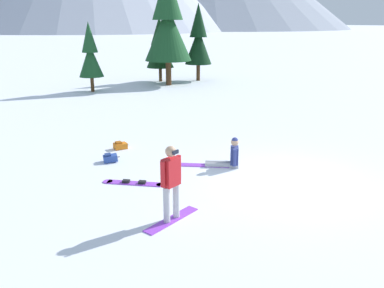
# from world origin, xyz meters

# --- Properties ---
(ground_plane) EXTENTS (800.00, 800.00, 0.00)m
(ground_plane) POSITION_xyz_m (0.00, 0.00, 0.00)
(ground_plane) COLOR white
(snowboarder_foreground) EXTENTS (1.54, 0.94, 1.77)m
(snowboarder_foreground) POSITION_xyz_m (-3.74, -0.77, 0.94)
(snowboarder_foreground) COLOR #993FD8
(snowboarder_foreground) RESTS_ON ground_plane
(snowboarder_midground) EXTENTS (1.74, 1.25, 0.95)m
(snowboarder_midground) POSITION_xyz_m (-0.79, 1.76, 0.32)
(snowboarder_midground) COLOR #B7B7BC
(snowboarder_midground) RESTS_ON ground_plane
(loose_snowboard_far_spare) EXTENTS (1.66, 1.25, 0.09)m
(loose_snowboard_far_spare) POSITION_xyz_m (-3.87, 1.67, 0.02)
(loose_snowboard_far_spare) COLOR #993FD8
(loose_snowboard_far_spare) RESTS_ON ground_plane
(backpack_orange) EXTENTS (0.54, 0.36, 0.27)m
(backpack_orange) POSITION_xyz_m (-3.35, 4.97, 0.12)
(backpack_orange) COLOR orange
(backpack_orange) RESTS_ON ground_plane
(backpack_blue) EXTENTS (0.55, 0.39, 0.28)m
(backpack_blue) POSITION_xyz_m (-4.02, 3.76, 0.13)
(backpack_blue) COLOR #2D4C9E
(backpack_blue) RESTS_ON ground_plane
(pine_tree_tall) EXTENTS (3.23, 3.23, 7.80)m
(pine_tree_tall) POSITION_xyz_m (3.80, 18.10, 4.25)
(pine_tree_tall) COLOR #472D19
(pine_tree_tall) RESTS_ON ground_plane
(pine_tree_slender) EXTENTS (1.54, 1.54, 4.35)m
(pine_tree_slender) POSITION_xyz_m (-1.68, 17.62, 2.37)
(pine_tree_slender) COLOR #472D19
(pine_tree_slender) RESTS_ON ground_plane
(pine_tree_leaning) EXTENTS (2.01, 2.01, 5.66)m
(pine_tree_leaning) POSITION_xyz_m (6.71, 19.29, 3.08)
(pine_tree_leaning) COLOR #472D19
(pine_tree_leaning) RESTS_ON ground_plane
(pine_tree_short) EXTENTS (2.03, 2.03, 4.72)m
(pine_tree_short) POSITION_xyz_m (3.94, 20.11, 2.58)
(pine_tree_short) COLOR #472D19
(pine_tree_short) RESTS_ON ground_plane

